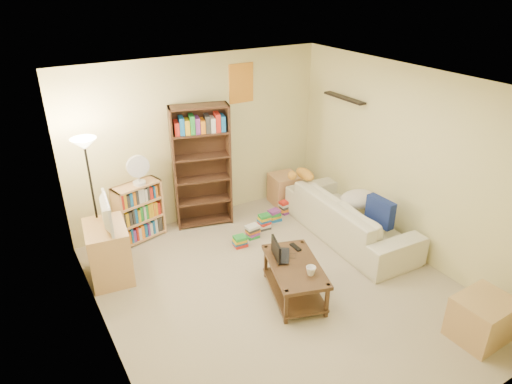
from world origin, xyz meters
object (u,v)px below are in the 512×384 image
desk_fan (138,169)px  floor_lamp (88,167)px  sofa (350,217)px  side_table (284,189)px  television (102,213)px  tv_stand (109,252)px  coffee_table (295,275)px  tabby_cat (303,174)px  tall_bookshelf (202,164)px  short_bookshelf (139,212)px  laptop (287,256)px  end_cabinet (482,318)px  mug (311,271)px

desk_fan → floor_lamp: bearing=-151.6°
sofa → side_table: size_ratio=4.45×
television → floor_lamp: (-0.02, 0.28, 0.50)m
tv_stand → coffee_table: bearing=-32.8°
tv_stand → side_table: (3.04, 0.58, -0.12)m
tabby_cat → tall_bookshelf: bearing=157.4°
coffee_table → desk_fan: desk_fan is taller
tv_stand → short_bookshelf: 0.94m
laptop → tv_stand: bearing=89.1°
tall_bookshelf → television: bearing=-143.5°
sofa → laptop: sofa is taller
coffee_table → end_cabinet: bearing=-33.0°
tabby_cat → laptop: (-1.22, -1.39, -0.27)m
laptop → desk_fan: 2.37m
desk_fan → end_cabinet: 4.53m
floor_lamp → tall_bookshelf: bearing=12.4°
sofa → side_table: 1.40m
short_bookshelf → end_cabinet: bearing=-71.0°
side_table → tall_bookshelf: bearing=177.7°
tabby_cat → floor_lamp: bearing=175.7°
tabby_cat → coffee_table: 2.03m
television → floor_lamp: size_ratio=0.36×
television → side_table: (3.04, 0.58, -0.67)m
laptop → mug: bearing=-140.4°
sofa → tv_stand: size_ratio=3.05×
sofa → end_cabinet: size_ratio=3.82×
tall_bookshelf → desk_fan: tall_bookshelf is taller
short_bookshelf → floor_lamp: (-0.65, -0.42, 0.99)m
short_bookshelf → desk_fan: size_ratio=2.00×
mug → tall_bookshelf: 2.45m
sofa → tabby_cat: (-0.24, 0.86, 0.41)m
sofa → short_bookshelf: bearing=63.1°
tv_stand → tall_bookshelf: 1.83m
tv_stand → floor_lamp: size_ratio=0.41×
coffee_table → end_cabinet: (1.30, -1.57, -0.05)m
coffee_table → tv_stand: tv_stand is taller
tv_stand → end_cabinet: tv_stand is taller
desk_fan → sofa: bearing=-29.5°
sofa → tv_stand: bearing=79.1°
coffee_table → end_cabinet: size_ratio=1.93×
television → short_bookshelf: size_ratio=0.75×
desk_fan → television: bearing=-135.6°
tall_bookshelf → end_cabinet: bearing=-53.5°
short_bookshelf → end_cabinet: (2.46, -3.78, -0.19)m
tabby_cat → short_bookshelf: size_ratio=0.58×
short_bookshelf → end_cabinet: size_ratio=1.49×
sofa → side_table: sofa is taller
desk_fan → tv_stand: bearing=-135.6°
laptop → short_bookshelf: short_bookshelf is taller
sofa → end_cabinet: sofa is taller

